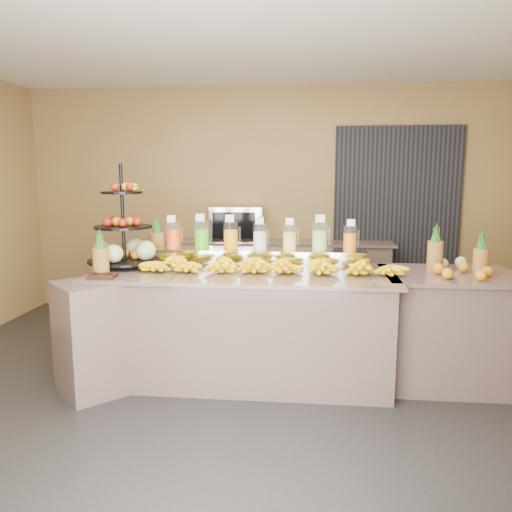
% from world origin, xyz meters
% --- Properties ---
extents(ground, '(6.00, 6.00, 0.00)m').
position_xyz_m(ground, '(0.00, 0.00, 0.00)').
color(ground, black).
rests_on(ground, ground).
extents(room_envelope, '(6.04, 5.02, 2.82)m').
position_xyz_m(room_envelope, '(0.19, 0.79, 1.88)').
color(room_envelope, olive).
rests_on(room_envelope, ground).
extents(buffet_counter, '(2.75, 1.25, 0.93)m').
position_xyz_m(buffet_counter, '(-0.12, 0.26, 0.47)').
color(buffet_counter, gray).
rests_on(buffet_counter, ground).
extents(right_counter, '(1.08, 0.88, 0.93)m').
position_xyz_m(right_counter, '(1.70, 0.40, 0.47)').
color(right_counter, gray).
rests_on(right_counter, ground).
extents(back_ledge, '(3.10, 0.55, 0.93)m').
position_xyz_m(back_ledge, '(0.00, 2.25, 0.47)').
color(back_ledge, gray).
rests_on(back_ledge, ground).
extents(pitcher_tray, '(1.85, 0.30, 0.15)m').
position_xyz_m(pitcher_tray, '(0.12, 0.58, 1.01)').
color(pitcher_tray, gray).
rests_on(pitcher_tray, buffet_counter).
extents(juice_pitcher_orange_a, '(0.13, 0.13, 0.31)m').
position_xyz_m(juice_pitcher_orange_a, '(-0.66, 0.58, 1.18)').
color(juice_pitcher_orange_a, silver).
rests_on(juice_pitcher_orange_a, pitcher_tray).
extents(juice_pitcher_green, '(0.13, 0.14, 0.32)m').
position_xyz_m(juice_pitcher_green, '(-0.40, 0.58, 1.19)').
color(juice_pitcher_green, silver).
rests_on(juice_pitcher_green, pitcher_tray).
extents(juice_pitcher_orange_b, '(0.13, 0.14, 0.32)m').
position_xyz_m(juice_pitcher_orange_b, '(-0.14, 0.58, 1.19)').
color(juice_pitcher_orange_b, silver).
rests_on(juice_pitcher_orange_b, pitcher_tray).
extents(juice_pitcher_milk, '(0.12, 0.13, 0.30)m').
position_xyz_m(juice_pitcher_milk, '(0.12, 0.58, 1.18)').
color(juice_pitcher_milk, silver).
rests_on(juice_pitcher_milk, pitcher_tray).
extents(juice_pitcher_lemon, '(0.12, 0.13, 0.29)m').
position_xyz_m(juice_pitcher_lemon, '(0.38, 0.58, 1.18)').
color(juice_pitcher_lemon, silver).
rests_on(juice_pitcher_lemon, pitcher_tray).
extents(juice_pitcher_lime, '(0.13, 0.14, 0.32)m').
position_xyz_m(juice_pitcher_lime, '(0.64, 0.58, 1.19)').
color(juice_pitcher_lime, silver).
rests_on(juice_pitcher_lime, pitcher_tray).
extents(juice_pitcher_orange_c, '(0.12, 0.12, 0.29)m').
position_xyz_m(juice_pitcher_orange_c, '(0.90, 0.58, 1.18)').
color(juice_pitcher_orange_c, silver).
rests_on(juice_pitcher_orange_c, pitcher_tray).
extents(banana_heap, '(2.15, 0.19, 0.18)m').
position_xyz_m(banana_heap, '(0.24, 0.28, 1.01)').
color(banana_heap, yellow).
rests_on(banana_heap, buffet_counter).
extents(fruit_stand, '(0.79, 0.79, 0.89)m').
position_xyz_m(fruit_stand, '(-1.03, 0.44, 1.16)').
color(fruit_stand, black).
rests_on(fruit_stand, buffet_counter).
extents(condiment_caddy, '(0.21, 0.17, 0.03)m').
position_xyz_m(condiment_caddy, '(-1.06, -0.07, 0.95)').
color(condiment_caddy, black).
rests_on(condiment_caddy, buffet_counter).
extents(pineapple_left_a, '(0.13, 0.13, 0.38)m').
position_xyz_m(pineapple_left_a, '(-1.12, 0.04, 1.07)').
color(pineapple_left_a, brown).
rests_on(pineapple_left_a, buffet_counter).
extents(pineapple_left_b, '(0.14, 0.14, 0.43)m').
position_xyz_m(pineapple_left_b, '(-0.86, 0.73, 1.09)').
color(pineapple_left_b, brown).
rests_on(pineapple_left_b, buffet_counter).
extents(right_fruit_pile, '(0.47, 0.45, 0.25)m').
position_xyz_m(right_fruit_pile, '(1.75, 0.37, 1.01)').
color(right_fruit_pile, brown).
rests_on(right_fruit_pile, right_counter).
extents(oven_warmer, '(0.66, 0.48, 0.42)m').
position_xyz_m(oven_warmer, '(-0.33, 2.25, 1.14)').
color(oven_warmer, gray).
rests_on(oven_warmer, back_ledge).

